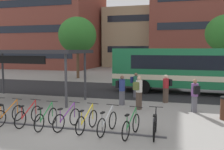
# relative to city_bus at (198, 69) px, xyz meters

# --- Properties ---
(ground) EXTENTS (200.00, 200.00, 0.00)m
(ground) POSITION_rel_city_bus_xyz_m (-5.57, -9.20, -1.78)
(ground) COLOR gray
(bus_lane_asphalt) EXTENTS (80.00, 7.20, 0.01)m
(bus_lane_asphalt) POSITION_rel_city_bus_xyz_m (-5.57, -0.00, -1.77)
(bus_lane_asphalt) COLOR #232326
(bus_lane_asphalt) RESTS_ON ground
(city_bus) EXTENTS (12.08, 2.85, 3.20)m
(city_bus) POSITION_rel_city_bus_xyz_m (0.00, 0.00, 0.00)
(city_bus) COLOR #196B3D
(city_bus) RESTS_ON ground
(bike_rack) EXTENTS (8.62, 0.09, 0.70)m
(bike_rack) POSITION_rel_city_bus_xyz_m (-5.88, -9.75, -1.68)
(bike_rack) COLOR #47474C
(bike_rack) RESTS_ON ground
(parked_bicycle_orange_2) EXTENTS (0.52, 1.72, 0.99)m
(parked_bicycle_orange_2) POSITION_rel_city_bus_xyz_m (-8.08, -9.78, -1.39)
(parked_bicycle_orange_2) COLOR black
(parked_bicycle_orange_2) RESTS_ON ground
(parked_bicycle_red_3) EXTENTS (0.52, 1.72, 0.99)m
(parked_bicycle_red_3) POSITION_rel_city_bus_xyz_m (-7.19, -9.69, -1.39)
(parked_bicycle_red_3) COLOR black
(parked_bicycle_red_3) RESTS_ON ground
(parked_bicycle_green_4) EXTENTS (0.52, 1.72, 0.99)m
(parked_bicycle_green_4) POSITION_rel_city_bus_xyz_m (-6.29, -9.84, -1.39)
(parked_bicycle_green_4) COLOR black
(parked_bicycle_green_4) RESTS_ON ground
(parked_bicycle_purple_5) EXTENTS (0.56, 1.69, 0.99)m
(parked_bicycle_purple_5) POSITION_rel_city_bus_xyz_m (-5.44, -9.70, -1.39)
(parked_bicycle_purple_5) COLOR black
(parked_bicycle_purple_5) RESTS_ON ground
(parked_bicycle_yellow_6) EXTENTS (0.52, 1.72, 0.99)m
(parked_bicycle_yellow_6) POSITION_rel_city_bus_xyz_m (-4.58, -9.74, -1.39)
(parked_bicycle_yellow_6) COLOR black
(parked_bicycle_yellow_6) RESTS_ON ground
(parked_bicycle_silver_7) EXTENTS (0.52, 1.71, 0.99)m
(parked_bicycle_silver_7) POSITION_rel_city_bus_xyz_m (-3.76, -9.77, -1.39)
(parked_bicycle_silver_7) COLOR black
(parked_bicycle_silver_7) RESTS_ON ground
(parked_bicycle_green_8) EXTENTS (0.52, 1.71, 0.99)m
(parked_bicycle_green_8) POSITION_rel_city_bus_xyz_m (-2.83, -9.86, -1.39)
(parked_bicycle_green_8) COLOR black
(parked_bicycle_green_8) RESTS_ON ground
(parked_bicycle_black_9) EXTENTS (0.52, 1.72, 0.99)m
(parked_bicycle_black_9) POSITION_rel_city_bus_xyz_m (-2.00, -9.67, -1.39)
(parked_bicycle_black_9) COLOR black
(parked_bicycle_black_9) RESTS_ON ground
(transit_shelter) EXTENTS (7.49, 3.65, 3.11)m
(transit_shelter) POSITION_rel_city_bus_xyz_m (-10.19, -5.12, 1.15)
(transit_shelter) COLOR #38383D
(transit_shelter) RESTS_ON ground
(commuter_black_pack_0) EXTENTS (0.60, 0.55, 1.66)m
(commuter_black_pack_0) POSITION_rel_city_bus_xyz_m (-1.95, -3.70, -0.81)
(commuter_black_pack_0) COLOR #47382D
(commuter_black_pack_0) RESTS_ON ground
(commuter_black_pack_1) EXTENTS (0.46, 0.59, 1.66)m
(commuter_black_pack_1) POSITION_rel_city_bus_xyz_m (-0.45, -5.61, -0.82)
(commuter_black_pack_1) COLOR #565660
(commuter_black_pack_1) RESTS_ON ground
(commuter_black_pack_2) EXTENTS (0.58, 0.43, 1.68)m
(commuter_black_pack_2) POSITION_rel_city_bus_xyz_m (-4.35, -5.01, -0.81)
(commuter_black_pack_2) COLOR #565660
(commuter_black_pack_2) RESTS_ON ground
(commuter_olive_pack_4) EXTENTS (0.52, 0.60, 1.76)m
(commuter_olive_pack_4) POSITION_rel_city_bus_xyz_m (-3.24, -5.80, -0.76)
(commuter_olive_pack_4) COLOR #47382D
(commuter_olive_pack_4) RESTS_ON ground
(commuter_navy_pack_5) EXTENTS (0.59, 0.47, 1.62)m
(commuter_navy_pack_5) POSITION_rel_city_bus_xyz_m (-3.99, -2.60, -0.84)
(commuter_navy_pack_5) COLOR #565660
(commuter_navy_pack_5) RESTS_ON ground
(street_tree_1) EXTENTS (4.09, 4.09, 6.63)m
(street_tree_1) POSITION_rel_city_bus_xyz_m (-12.00, 6.55, 2.88)
(street_tree_1) COLOR brown
(street_tree_1) RESTS_ON ground
(building_left_wing) EXTENTS (17.27, 13.75, 19.40)m
(building_left_wing) POSITION_rel_city_bus_xyz_m (-24.02, 21.65, 7.93)
(building_left_wing) COLOR brown
(building_left_wing) RESTS_ON ground
(building_right_wing) EXTENTS (20.30, 11.93, 20.64)m
(building_right_wing) POSITION_rel_city_bus_xyz_m (4.15, 25.98, 8.55)
(building_right_wing) COLOR brown
(building_right_wing) RESTS_ON ground
(building_centre_block) EXTENTS (18.71, 10.55, 10.55)m
(building_centre_block) POSITION_rel_city_bus_xyz_m (-5.52, 29.07, 3.50)
(building_centre_block) COLOR tan
(building_centre_block) RESTS_ON ground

